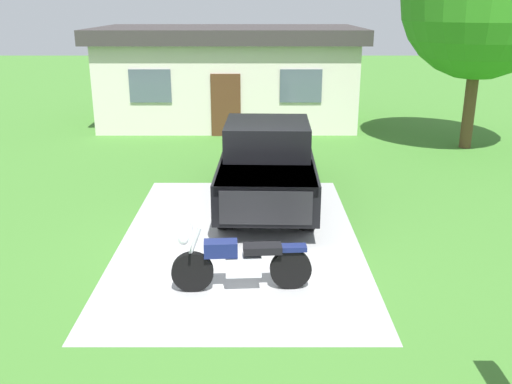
{
  "coord_description": "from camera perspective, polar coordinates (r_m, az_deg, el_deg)",
  "views": [
    {
      "loc": [
        0.31,
        -10.02,
        4.34
      ],
      "look_at": [
        0.34,
        0.2,
        0.9
      ],
      "focal_mm": 39.57,
      "sensor_mm": 36.0,
      "label": 1
    }
  ],
  "objects": [
    {
      "name": "ground_plane",
      "position": [
        10.92,
        -1.8,
        -4.82
      ],
      "size": [
        80.0,
        80.0,
        0.0
      ],
      "primitive_type": "plane",
      "color": "#417B2D"
    },
    {
      "name": "driveway_pad",
      "position": [
        10.92,
        -1.81,
        -4.8
      ],
      "size": [
        4.53,
        7.19,
        0.01
      ],
      "primitive_type": "cube",
      "color": "#A8A8A8",
      "rests_on": "ground"
    },
    {
      "name": "motorcycle",
      "position": [
        8.91,
        -1.71,
        -7.13
      ],
      "size": [
        2.21,
        0.7,
        1.09
      ],
      "color": "black",
      "rests_on": "ground"
    },
    {
      "name": "pickup_truck",
      "position": [
        12.91,
        0.99,
        3.39
      ],
      "size": [
        2.16,
        5.68,
        1.9
      ],
      "color": "black",
      "rests_on": "ground"
    },
    {
      "name": "neighbor_house",
      "position": [
        21.66,
        -2.93,
        11.81
      ],
      "size": [
        9.6,
        5.6,
        3.5
      ],
      "color": "beige",
      "rests_on": "ground"
    }
  ]
}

